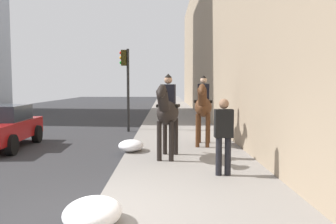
{
  "coord_description": "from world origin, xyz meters",
  "views": [
    {
      "loc": [
        -5.33,
        -1.18,
        2.11
      ],
      "look_at": [
        4.0,
        -1.27,
        1.4
      ],
      "focal_mm": 37.33,
      "sensor_mm": 36.0,
      "label": 1
    }
  ],
  "objects_px": {
    "mounted_horse_near": "(167,111)",
    "traffic_light_near_curb": "(126,76)",
    "pedestrian_greeting": "(224,132)",
    "mounted_horse_far": "(203,106)"
  },
  "relations": [
    {
      "from": "mounted_horse_near",
      "to": "traffic_light_near_curb",
      "type": "bearing_deg",
      "value": -154.53
    },
    {
      "from": "mounted_horse_near",
      "to": "pedestrian_greeting",
      "type": "distance_m",
      "value": 2.24
    },
    {
      "from": "pedestrian_greeting",
      "to": "traffic_light_near_curb",
      "type": "relative_size",
      "value": 0.45
    },
    {
      "from": "mounted_horse_near",
      "to": "mounted_horse_far",
      "type": "distance_m",
      "value": 2.38
    },
    {
      "from": "mounted_horse_far",
      "to": "pedestrian_greeting",
      "type": "distance_m",
      "value": 3.92
    },
    {
      "from": "mounted_horse_near",
      "to": "mounted_horse_far",
      "type": "xyz_separation_m",
      "value": [
        2.05,
        -1.2,
        0.02
      ]
    },
    {
      "from": "pedestrian_greeting",
      "to": "traffic_light_near_curb",
      "type": "bearing_deg",
      "value": 20.07
    },
    {
      "from": "mounted_horse_far",
      "to": "traffic_light_near_curb",
      "type": "bearing_deg",
      "value": -136.41
    },
    {
      "from": "mounted_horse_far",
      "to": "pedestrian_greeting",
      "type": "xyz_separation_m",
      "value": [
        -3.9,
        -0.02,
        -0.34
      ]
    },
    {
      "from": "mounted_horse_far",
      "to": "mounted_horse_near",
      "type": "bearing_deg",
      "value": -21.4
    }
  ]
}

